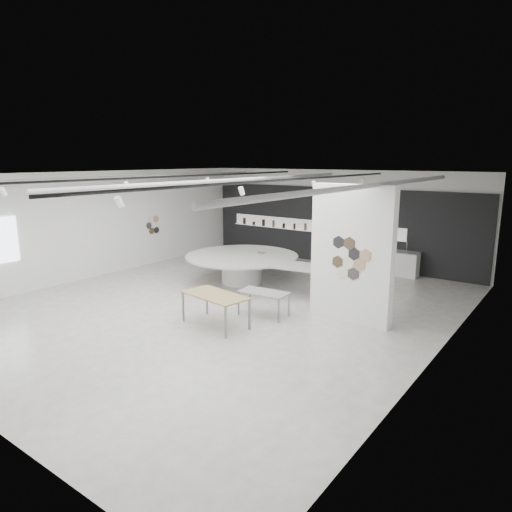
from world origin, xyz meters
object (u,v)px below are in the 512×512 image
Objects in this scene: display_island at (244,265)px; sample_table_wood at (215,297)px; sample_table_stone at (264,294)px; kitchen_counter at (396,263)px; partition_column at (352,254)px.

display_island is 4.18m from sample_table_wood.
sample_table_stone is at bearing -51.80° from display_island.
sample_table_stone is (2.51, -2.34, -0.02)m from display_island.
display_island is 5.74m from kitchen_counter.
kitchen_counter is (1.36, 6.59, -0.17)m from sample_table_stone.
display_island is 2.83× the size of sample_table_wood.
sample_table_wood is (1.95, -3.70, 0.13)m from display_island.
partition_column is 2.59m from sample_table_stone.
display_island reaches higher than sample_table_wood.
partition_column reaches higher than sample_table_wood.
kitchen_counter is at bearing 78.37° from sample_table_stone.
sample_table_wood is at bearing -112.20° from sample_table_stone.
sample_table_wood is at bearing -106.07° from kitchen_counter.
display_island is at bearing 164.11° from partition_column.
display_island is at bearing 117.83° from sample_table_wood.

